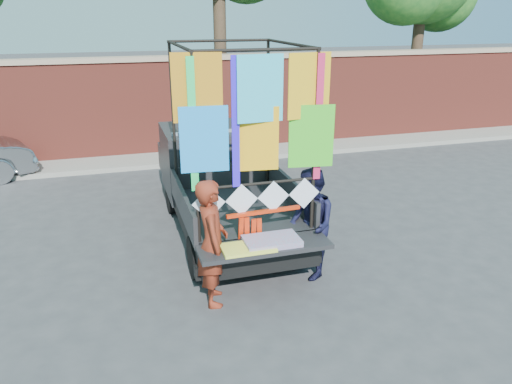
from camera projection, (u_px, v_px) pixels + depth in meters
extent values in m
plane|color=#38383A|center=(279.00, 269.00, 7.60)|extent=(90.00, 90.00, 0.00)
cube|color=maroon|center=(195.00, 107.00, 13.47)|extent=(30.00, 0.35, 2.50)
cube|color=tan|center=(193.00, 57.00, 13.03)|extent=(30.00, 0.45, 0.12)
cube|color=gray|center=(202.00, 156.00, 13.25)|extent=(30.00, 1.20, 0.12)
cylinder|color=#38281C|center=(220.00, 47.00, 14.32)|extent=(0.36, 0.36, 5.46)
cylinder|color=#38281C|center=(416.00, 57.00, 16.21)|extent=(0.36, 0.36, 4.55)
cylinder|color=black|center=(173.00, 196.00, 9.64)|extent=(0.22, 0.65, 0.65)
cylinder|color=black|center=(197.00, 257.00, 7.26)|extent=(0.22, 0.65, 0.65)
cylinder|color=black|center=(249.00, 189.00, 10.05)|extent=(0.22, 0.65, 0.65)
cylinder|color=black|center=(295.00, 244.00, 7.67)|extent=(0.22, 0.65, 0.65)
cube|color=black|center=(228.00, 210.00, 8.55)|extent=(1.66, 4.11, 0.29)
cube|color=black|center=(238.00, 210.00, 7.80)|extent=(1.76, 2.25, 0.10)
cube|color=black|center=(183.00, 203.00, 7.49)|extent=(0.06, 2.25, 0.44)
cube|color=black|center=(290.00, 192.00, 7.95)|extent=(0.06, 2.25, 0.44)
cube|color=black|center=(222.00, 176.00, 8.72)|extent=(1.76, 0.06, 0.44)
cube|color=black|center=(211.00, 159.00, 9.56)|extent=(1.76, 1.56, 1.22)
cube|color=#8C9EAD|center=(215.00, 145.00, 9.03)|extent=(1.56, 0.06, 0.54)
cube|color=#8C9EAD|center=(203.00, 140.00, 10.15)|extent=(1.56, 0.10, 0.68)
cube|color=black|center=(201.00, 156.00, 10.61)|extent=(1.71, 0.88, 0.54)
cube|color=black|center=(265.00, 247.00, 6.56)|extent=(1.76, 0.54, 0.06)
cube|color=black|center=(259.00, 264.00, 6.89)|extent=(1.81, 0.15, 0.18)
cylinder|color=black|center=(196.00, 153.00, 6.22)|extent=(0.05, 0.05, 2.45)
cylinder|color=black|center=(173.00, 120.00, 8.07)|extent=(0.05, 0.05, 2.45)
cylinder|color=black|center=(315.00, 144.00, 6.65)|extent=(0.05, 0.05, 2.45)
cylinder|color=black|center=(268.00, 115.00, 8.50)|extent=(0.05, 0.05, 2.45)
cylinder|color=black|center=(257.00, 50.00, 6.02)|extent=(1.66, 0.04, 0.04)
cylinder|color=black|center=(220.00, 41.00, 7.87)|extent=(1.66, 0.04, 0.04)
cylinder|color=black|center=(179.00, 46.00, 6.73)|extent=(0.04, 2.10, 0.04)
cylinder|color=black|center=(290.00, 44.00, 7.16)|extent=(0.04, 2.10, 0.04)
cylinder|color=black|center=(257.00, 184.00, 6.60)|extent=(1.66, 0.04, 0.04)
cube|color=orange|center=(199.00, 89.00, 5.95)|extent=(0.61, 0.01, 0.83)
cube|color=#32C9EE|center=(259.00, 87.00, 6.12)|extent=(0.61, 0.01, 0.83)
cube|color=yellow|center=(313.00, 85.00, 6.35)|extent=(0.61, 0.01, 0.83)
cube|color=#1C96FF|center=(202.00, 142.00, 6.14)|extent=(0.61, 0.01, 0.83)
cube|color=#FFB015|center=(258.00, 137.00, 6.37)|extent=(0.61, 0.01, 0.83)
cube|color=#3ED225|center=(312.00, 134.00, 6.53)|extent=(0.61, 0.01, 0.83)
cube|color=#1CE465|center=(193.00, 127.00, 6.06)|extent=(0.10, 0.01, 1.66)
cube|color=#DA2457|center=(319.00, 119.00, 6.51)|extent=(0.10, 0.01, 1.66)
cube|color=#311CFF|center=(236.00, 124.00, 6.21)|extent=(0.10, 0.01, 1.66)
cube|color=white|center=(209.00, 203.00, 6.47)|extent=(0.44, 0.01, 0.44)
cube|color=white|center=(242.00, 200.00, 6.59)|extent=(0.44, 0.01, 0.44)
cube|color=white|center=(273.00, 197.00, 6.70)|extent=(0.44, 0.01, 0.44)
cube|color=white|center=(304.00, 193.00, 6.82)|extent=(0.44, 0.01, 0.44)
cube|color=#F5365C|center=(272.00, 241.00, 6.56)|extent=(0.73, 0.44, 0.08)
cube|color=#EBF04C|center=(248.00, 248.00, 6.41)|extent=(0.68, 0.39, 0.04)
imported|color=maroon|center=(212.00, 243.00, 6.48)|extent=(0.48, 0.67, 1.73)
imported|color=black|center=(310.00, 224.00, 7.16)|extent=(0.66, 0.83, 1.64)
cube|color=red|center=(264.00, 212.00, 6.71)|extent=(1.05, 0.12, 0.04)
cube|color=red|center=(241.00, 238.00, 6.72)|extent=(0.07, 0.02, 0.61)
cube|color=red|center=(247.00, 238.00, 6.75)|extent=(0.07, 0.02, 0.61)
cube|color=red|center=(253.00, 239.00, 6.78)|extent=(0.07, 0.02, 0.61)
cube|color=red|center=(259.00, 239.00, 6.81)|extent=(0.07, 0.02, 0.61)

